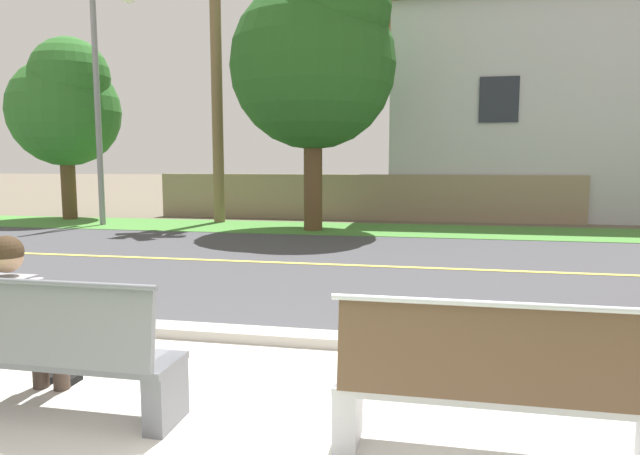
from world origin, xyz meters
The scene contains 14 objects.
ground_plane centered at (0.00, 8.00, 0.00)m, with size 140.00×140.00×0.00m, color #665B4C.
sidewalk_pavement centered at (0.00, 0.40, 0.01)m, with size 44.00×3.60×0.01m, color beige.
curb_edge centered at (0.00, 2.35, 0.06)m, with size 44.00×0.30×0.11m, color #ADA89E.
street_asphalt centered at (0.00, 6.50, 0.00)m, with size 52.00×8.00×0.01m, color #424247.
road_centre_line centered at (0.00, 6.50, 0.01)m, with size 48.00×0.14×0.01m, color #E0CC4C.
far_verge_grass centered at (0.00, 11.69, 0.01)m, with size 48.00×2.80×0.02m, color #478438.
bench_left centered at (-1.49, 0.47, 0.46)m, with size 1.91×0.48×1.01m.
bench_right centered at (1.49, 0.47, 0.46)m, with size 1.91×0.48×1.01m.
seated_person_grey centered at (-1.77, 0.64, 0.68)m, with size 0.52×0.68×1.25m.
streetlamp centered at (-7.99, 11.49, 3.98)m, with size 0.24×2.10×6.95m.
shade_tree_far_left centered at (-9.83, 12.50, 3.54)m, with size 3.31×3.31×5.46m.
shade_tree_left centered at (-1.75, 11.13, 4.48)m, with size 4.18×4.18×6.90m.
garden_wall centered at (-1.01, 14.14, 0.70)m, with size 13.00×0.36×1.40m, color gray.
house_across_street centered at (5.53, 17.34, 3.58)m, with size 12.29×6.91×7.07m.
Camera 1 is at (1.07, -2.68, 1.74)m, focal length 30.86 mm.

